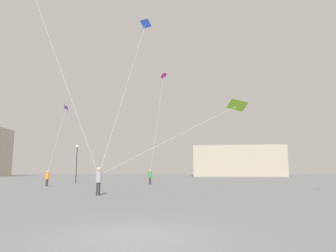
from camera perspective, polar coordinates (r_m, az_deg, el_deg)
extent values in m
plane|color=slate|center=(7.89, -6.49, -19.99)|extent=(300.00, 300.00, 0.00)
cylinder|color=#2D2D33|center=(35.85, -3.42, -10.32)|extent=(0.26, 0.26, 0.79)
cylinder|color=#388C47|center=(35.83, -3.41, -9.13)|extent=(0.38, 0.38, 0.69)
sphere|color=tan|center=(35.83, -3.40, -8.38)|extent=(0.26, 0.26, 0.26)
cylinder|color=#2D2D33|center=(20.50, -13.02, -11.49)|extent=(0.27, 0.27, 0.83)
cylinder|color=gray|center=(20.47, -12.95, -9.31)|extent=(0.40, 0.40, 0.72)
sphere|color=tan|center=(20.47, -12.90, -7.92)|extent=(0.27, 0.27, 0.27)
cylinder|color=#2D2D33|center=(33.84, -21.86, -9.90)|extent=(0.24, 0.24, 0.73)
cylinder|color=orange|center=(33.82, -21.79, -8.74)|extent=(0.35, 0.35, 0.64)
sphere|color=tan|center=(33.82, -21.75, -8.00)|extent=(0.24, 0.24, 0.24)
cylinder|color=silver|center=(22.08, -19.58, 10.01)|extent=(5.50, 0.81, 14.18)
cone|color=#D12899|center=(43.28, -0.84, 9.53)|extent=(1.18, 1.23, 0.71)
sphere|color=#D12899|center=(43.33, -0.95, 9.22)|extent=(0.10, 0.10, 0.10)
sphere|color=#D12899|center=(43.38, -1.06, 8.91)|extent=(0.10, 0.10, 0.10)
sphere|color=#D12899|center=(43.42, -1.16, 8.60)|extent=(0.10, 0.10, 0.10)
cylinder|color=silver|center=(39.04, -2.00, 1.20)|extent=(1.23, 5.49, 13.64)
pyramid|color=blue|center=(29.87, -4.26, 18.65)|extent=(0.98, 1.04, 0.62)
sphere|color=blue|center=(29.79, -4.50, 18.25)|extent=(0.10, 0.10, 0.10)
sphere|color=blue|center=(29.74, -4.78, 17.85)|extent=(0.10, 0.10, 0.10)
sphere|color=blue|center=(29.69, -5.05, 17.45)|extent=(0.10, 0.10, 0.10)
cylinder|color=silver|center=(24.39, -7.86, 7.46)|extent=(2.14, 6.67, 13.87)
pyramid|color=purple|center=(46.69, -18.60, 3.31)|extent=(1.07, 1.13, 0.59)
sphere|color=purple|center=(46.77, -18.61, 3.01)|extent=(0.10, 0.10, 0.10)
sphere|color=purple|center=(46.87, -18.60, 2.72)|extent=(0.10, 0.10, 0.10)
sphere|color=purple|center=(46.97, -18.59, 2.44)|extent=(0.10, 0.10, 0.10)
cylinder|color=silver|center=(40.03, -19.94, -1.58)|extent=(3.07, 11.71, 9.42)
pyramid|color=#8CD12D|center=(23.69, 12.94, 3.86)|extent=(1.63, 1.75, 0.66)
sphere|color=#8CD12D|center=(23.60, 12.60, 3.31)|extent=(0.10, 0.10, 0.10)
sphere|color=#8CD12D|center=(23.53, 12.28, 2.81)|extent=(0.10, 0.10, 0.10)
sphere|color=#8CD12D|center=(23.47, 11.96, 2.31)|extent=(0.10, 0.10, 0.10)
cylinder|color=silver|center=(21.38, 1.01, -2.20)|extent=(9.68, 3.07, 5.23)
cube|color=#A39984|center=(91.02, 12.88, -6.53)|extent=(25.91, 16.82, 8.51)
cylinder|color=#2D2D30|center=(40.67, -16.87, -7.09)|extent=(0.12, 0.12, 4.57)
sphere|color=#EAE5C6|center=(40.79, -16.72, -3.67)|extent=(0.36, 0.36, 0.36)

